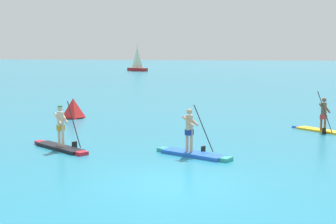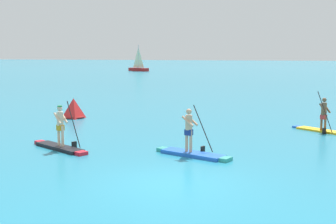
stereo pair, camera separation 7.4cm
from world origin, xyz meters
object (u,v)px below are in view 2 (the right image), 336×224
at_px(race_marker_buoy, 74,109).
at_px(paddleboarder_near_left, 60,141).
at_px(paddleboarder_mid_center, 192,147).
at_px(paddleboarder_far_right, 324,125).
at_px(sailboat_left_horizon, 139,68).

bearing_deg(race_marker_buoy, paddleboarder_near_left, -66.68).
height_order(paddleboarder_mid_center, paddleboarder_far_right, paddleboarder_far_right).
distance_m(paddleboarder_near_left, race_marker_buoy, 8.73).
bearing_deg(paddleboarder_far_right, paddleboarder_near_left, -109.06).
bearing_deg(sailboat_left_horizon, paddleboarder_mid_center, 141.47).
xyz_separation_m(race_marker_buoy, sailboat_left_horizon, (-18.42, 66.24, 0.23)).
xyz_separation_m(paddleboarder_mid_center, sailboat_left_horizon, (-27.19, 74.01, 0.42)).
bearing_deg(sailboat_left_horizon, paddleboarder_near_left, 137.71).
height_order(paddleboarder_mid_center, sailboat_left_horizon, sailboat_left_horizon).
relative_size(paddleboarder_far_right, sailboat_left_horizon, 0.55).
bearing_deg(paddleboarder_near_left, paddleboarder_far_right, 62.58).
bearing_deg(paddleboarder_near_left, race_marker_buoy, 142.51).
bearing_deg(paddleboarder_near_left, sailboat_left_horizon, 135.61).
relative_size(paddleboarder_near_left, paddleboarder_mid_center, 1.01).
bearing_deg(paddleboarder_mid_center, paddleboarder_near_left, -155.78).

